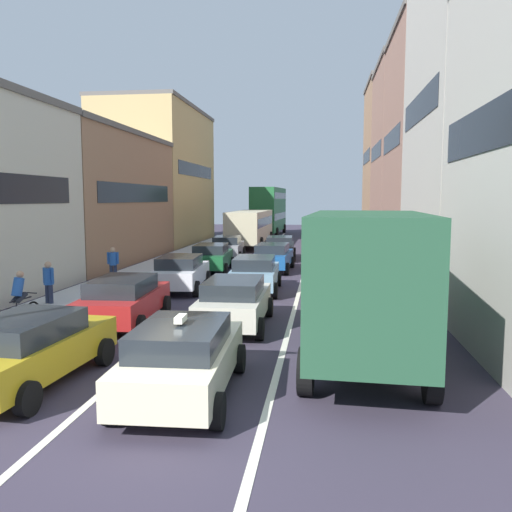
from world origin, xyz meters
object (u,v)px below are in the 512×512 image
at_px(removalist_box_truck, 366,281).
at_px(coupe_centre_lane_fourth, 273,256).
at_px(sedan_left_lane_third, 180,272).
at_px(cyclist_on_sidewalk, 20,299).
at_px(pedestrian_mid_sidewalk, 113,262).
at_px(hatchback_centre_lane_third, 255,273).
at_px(sedan_left_lane_front, 29,348).
at_px(sedan_left_lane_fifth, 227,247).
at_px(bus_mid_queue_primary, 250,225).
at_px(pedestrian_far_sidewalk, 49,281).
at_px(bus_far_queue_secondary, 269,209).
at_px(sedan_centre_lane_second, 235,301).
at_px(sedan_right_lane_behind_truck, 347,282).
at_px(sedan_left_lane_fourth, 211,257).
at_px(wagon_right_lane_far, 335,263).
at_px(taxi_centre_lane_front, 183,357).
at_px(wagon_left_lane_second, 124,299).
at_px(sedan_centre_lane_fifth, 280,247).

bearing_deg(removalist_box_truck, coupe_centre_lane_fourth, 16.35).
relative_size(sedan_left_lane_third, coupe_centre_lane_fourth, 1.01).
relative_size(cyclist_on_sidewalk, pedestrian_mid_sidewalk, 1.04).
distance_m(hatchback_centre_lane_third, pedestrian_mid_sidewalk, 7.04).
distance_m(sedan_left_lane_front, sedan_left_lane_third, 11.49).
distance_m(sedan_left_lane_fifth, bus_mid_queue_primary, 9.24).
bearing_deg(pedestrian_far_sidewalk, bus_far_queue_secondary, -163.11).
bearing_deg(sedan_centre_lane_second, sedan_left_lane_third, 28.63).
xyz_separation_m(sedan_right_lane_behind_truck, pedestrian_far_sidewalk, (-10.67, -2.21, 0.15)).
xyz_separation_m(sedan_left_lane_fourth, sedan_right_lane_behind_truck, (6.83, -7.58, 0.00)).
height_order(sedan_left_lane_fifth, bus_mid_queue_primary, bus_mid_queue_primary).
height_order(hatchback_centre_lane_third, bus_mid_queue_primary, bus_mid_queue_primary).
height_order(wagon_right_lane_far, bus_far_queue_secondary, bus_far_queue_secondary).
height_order(sedan_left_lane_third, cyclist_on_sidewalk, cyclist_on_sidewalk).
bearing_deg(sedan_left_lane_third, pedestrian_mid_sidewalk, 62.36).
xyz_separation_m(taxi_centre_lane_front, wagon_left_lane_second, (-3.40, 5.52, -0.00)).
bearing_deg(pedestrian_far_sidewalk, sedan_left_lane_front, 49.03).
relative_size(wagon_right_lane_far, pedestrian_far_sidewalk, 2.61).
xyz_separation_m(hatchback_centre_lane_third, sedan_left_lane_third, (-3.19, -0.05, 0.00)).
xyz_separation_m(hatchback_centre_lane_third, sedan_left_lane_fifth, (-3.35, 11.68, 0.00)).
bearing_deg(pedestrian_mid_sidewalk, sedan_left_lane_fourth, -52.24).
bearing_deg(taxi_centre_lane_front, coupe_centre_lane_fourth, -1.82).
height_order(coupe_centre_lane_fourth, sedan_left_lane_fifth, same).
height_order(sedan_left_lane_third, pedestrian_far_sidewalk, pedestrian_far_sidewalk).
bearing_deg(bus_mid_queue_primary, sedan_centre_lane_second, -172.72).
distance_m(sedan_left_lane_fourth, pedestrian_far_sidewalk, 10.52).
xyz_separation_m(sedan_left_lane_front, cyclist_on_sidewalk, (-3.06, 4.64, 0.05)).
bearing_deg(sedan_centre_lane_second, bus_mid_queue_primary, 6.31).
distance_m(removalist_box_truck, sedan_centre_lane_fifth, 21.37).
relative_size(sedan_left_lane_third, pedestrian_mid_sidewalk, 2.66).
bearing_deg(sedan_left_lane_front, sedan_left_lane_third, 3.37).
bearing_deg(wagon_right_lane_far, pedestrian_far_sidewalk, 128.99).
xyz_separation_m(wagon_left_lane_second, sedan_left_lane_third, (0.08, 6.16, 0.00)).
height_order(sedan_centre_lane_fifth, bus_far_queue_secondary, bus_far_queue_secondary).
bearing_deg(sedan_left_lane_fourth, pedestrian_far_sidewalk, 155.11).
xyz_separation_m(sedan_centre_lane_fifth, sedan_right_lane_behind_truck, (3.68, -13.72, 0.00)).
distance_m(hatchback_centre_lane_third, sedan_left_lane_fifth, 12.15).
xyz_separation_m(coupe_centre_lane_fourth, sedan_right_lane_behind_truck, (3.60, -8.23, 0.00)).
distance_m(sedan_left_lane_front, sedan_centre_lane_fifth, 23.67).
bearing_deg(sedan_right_lane_behind_truck, wagon_left_lane_second, 119.05).
bearing_deg(sedan_left_lane_front, wagon_right_lane_far, -19.50).
relative_size(sedan_left_lane_front, sedan_right_lane_behind_truck, 1.00).
bearing_deg(wagon_left_lane_second, cyclist_on_sidewalk, 99.97).
distance_m(sedan_right_lane_behind_truck, pedestrian_far_sidewalk, 10.90).
height_order(sedan_left_lane_front, coupe_centre_lane_fourth, same).
bearing_deg(sedan_centre_lane_fifth, removalist_box_truck, -172.60).
distance_m(wagon_left_lane_second, coupe_centre_lane_fourth, 13.07).
bearing_deg(wagon_left_lane_second, hatchback_centre_lane_third, -30.57).
relative_size(sedan_centre_lane_second, bus_mid_queue_primary, 0.41).
height_order(coupe_centre_lane_fourth, sedan_left_lane_fourth, same).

